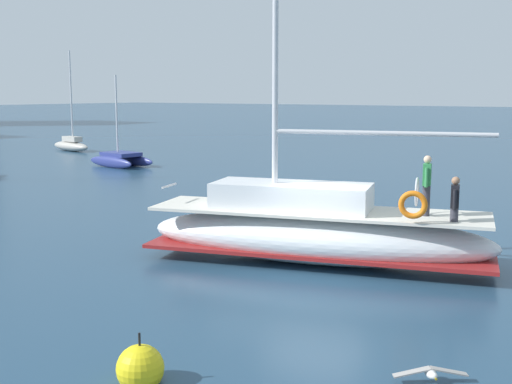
% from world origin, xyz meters
% --- Properties ---
extents(ground_plane, '(400.00, 400.00, 0.00)m').
position_xyz_m(ground_plane, '(0.00, 0.00, 0.00)').
color(ground_plane, navy).
extents(main_sailboat, '(4.94, 9.89, 13.88)m').
position_xyz_m(main_sailboat, '(0.77, 0.53, 0.92)').
color(main_sailboat, silver).
rests_on(main_sailboat, ground).
extents(moored_cutter_left, '(1.98, 4.87, 7.83)m').
position_xyz_m(moored_cutter_left, '(20.39, 33.27, 0.54)').
color(moored_cutter_left, '#B7B2A8').
rests_on(moored_cutter_left, ground).
extents(moored_cutter_right, '(2.71, 4.54, 5.71)m').
position_xyz_m(moored_cutter_right, '(14.72, 22.02, 0.51)').
color(moored_cutter_right, navy).
rests_on(moored_cutter_right, ground).
extents(seagull, '(0.84, 1.06, 0.18)m').
position_xyz_m(seagull, '(-4.89, -4.73, 0.17)').
color(seagull, silver).
rests_on(seagull, ground).
extents(mooring_buoy, '(0.78, 0.78, 0.99)m').
position_xyz_m(mooring_buoy, '(-7.47, -0.81, 0.24)').
color(mooring_buoy, yellow).
rests_on(mooring_buoy, ground).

